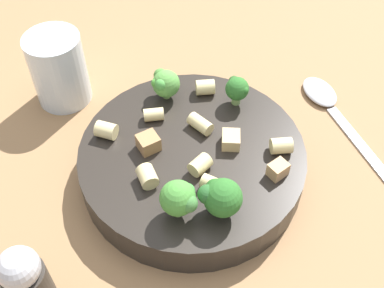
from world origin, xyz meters
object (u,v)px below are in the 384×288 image
at_px(broccoli_floret_0, 180,198).
at_px(broccoli_floret_1, 238,89).
at_px(pasta_bowl, 192,160).
at_px(broccoli_floret_2, 221,197).
at_px(rigatoni_1, 200,124).
at_px(rigatoni_3, 205,87).
at_px(rigatoni_4, 200,165).
at_px(rigatoni_5, 147,176).
at_px(spoon, 329,104).
at_px(chicken_chunk_1, 231,140).
at_px(pepper_shaker, 28,284).
at_px(chicken_chunk_0, 148,143).
at_px(rigatoni_7, 216,186).
at_px(chicken_chunk_2, 278,170).
at_px(rigatoni_0, 106,130).
at_px(drinking_glass, 60,73).
at_px(rigatoni_2, 281,146).
at_px(rigatoni_6, 154,115).
at_px(broccoli_floret_3, 165,83).

distance_m(broccoli_floret_0, broccoli_floret_1, 0.16).
relative_size(pasta_bowl, broccoli_floret_2, 5.63).
relative_size(rigatoni_1, rigatoni_3, 1.29).
height_order(rigatoni_4, rigatoni_5, rigatoni_5).
xyz_separation_m(rigatoni_5, spoon, (0.24, -0.09, -0.04)).
xyz_separation_m(chicken_chunk_1, pepper_shaker, (-0.23, 0.05, 0.00)).
bearing_deg(rigatoni_1, broccoli_floret_0, -155.30).
height_order(broccoli_floret_2, chicken_chunk_0, broccoli_floret_2).
height_order(rigatoni_7, chicken_chunk_2, same).
distance_m(rigatoni_0, rigatoni_5, 0.08).
bearing_deg(drinking_glass, rigatoni_2, -80.63).
distance_m(rigatoni_6, chicken_chunk_0, 0.04).
bearing_deg(rigatoni_2, rigatoni_4, 141.82).
xyz_separation_m(rigatoni_3, pepper_shaker, (-0.28, -0.01, -0.00)).
bearing_deg(rigatoni_0, chicken_chunk_2, -71.13).
relative_size(chicken_chunk_1, pepper_shaker, 0.23).
bearing_deg(rigatoni_7, pepper_shaker, 157.65).
distance_m(broccoli_floret_0, chicken_chunk_2, 0.11).
bearing_deg(chicken_chunk_1, rigatoni_1, 89.97).
bearing_deg(rigatoni_3, chicken_chunk_1, -126.91).
relative_size(broccoli_floret_0, chicken_chunk_1, 2.00).
bearing_deg(rigatoni_2, broccoli_floret_0, 161.93).
xyz_separation_m(pasta_bowl, chicken_chunk_2, (0.02, -0.09, 0.02)).
xyz_separation_m(rigatoni_7, chicken_chunk_0, (0.00, 0.09, 0.00)).
height_order(rigatoni_0, rigatoni_4, rigatoni_0).
height_order(broccoli_floret_1, pepper_shaker, pepper_shaker).
relative_size(rigatoni_2, rigatoni_5, 1.04).
relative_size(broccoli_floret_0, pepper_shaker, 0.45).
bearing_deg(rigatoni_4, chicken_chunk_0, 96.72).
distance_m(rigatoni_5, chicken_chunk_0, 0.04).
bearing_deg(rigatoni_7, chicken_chunk_0, 86.98).
height_order(rigatoni_5, chicken_chunk_1, rigatoni_5).
distance_m(rigatoni_4, drinking_glass, 0.22).
relative_size(rigatoni_1, rigatoni_5, 1.30).
height_order(rigatoni_2, rigatoni_3, same).
bearing_deg(rigatoni_1, rigatoni_5, 178.90).
xyz_separation_m(broccoli_floret_1, chicken_chunk_0, (-0.11, 0.04, -0.01)).
relative_size(rigatoni_6, rigatoni_7, 0.75).
xyz_separation_m(broccoli_floret_1, broccoli_floret_3, (-0.04, 0.07, 0.00)).
xyz_separation_m(rigatoni_7, spoon, (0.21, -0.03, -0.04)).
relative_size(chicken_chunk_2, pepper_shaker, 0.20).
distance_m(rigatoni_3, pepper_shaker, 0.28).
relative_size(rigatoni_4, spoon, 0.13).
bearing_deg(chicken_chunk_1, chicken_chunk_2, -96.49).
xyz_separation_m(broccoli_floret_0, chicken_chunk_0, (0.05, 0.07, -0.02)).
bearing_deg(rigatoni_3, broccoli_floret_2, -141.02).
relative_size(pasta_bowl, chicken_chunk_0, 11.52).
bearing_deg(rigatoni_6, rigatoni_1, -70.64).
bearing_deg(chicken_chunk_0, spoon, -29.81).
distance_m(broccoli_floret_1, broccoli_floret_2, 0.15).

